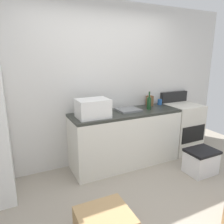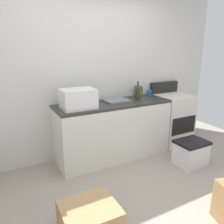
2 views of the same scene
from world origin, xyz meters
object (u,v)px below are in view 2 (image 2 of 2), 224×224
Objects in this scene: storage_bin at (191,153)px; stove_oven at (171,118)px; coffee_mug at (149,93)px; microwave at (78,99)px; wine_bottle at (138,93)px; cardboard_box_large at (90,219)px; knife_block at (139,91)px.

stove_oven is at bearing 67.80° from storage_bin.
storage_bin is (0.08, -0.97, -0.76)m from coffee_mug.
microwave is 1.02m from wine_bottle.
storage_bin is (0.47, -0.77, -0.82)m from wine_bottle.
microwave is 1.54m from cardboard_box_large.
stove_oven is 0.83m from knife_block.
coffee_mug is 2.42m from cardboard_box_large.
cardboard_box_large is (-1.55, -1.47, -0.85)m from knife_block.
wine_bottle reaches higher than knife_block.
storage_bin reaches higher than cardboard_box_large.
knife_block is at bearing 43.42° from cardboard_box_large.
coffee_mug is 0.22m from knife_block.
coffee_mug is (-0.40, 0.17, 0.48)m from stove_oven.
knife_block is at bearing 174.39° from coffee_mug.
wine_bottle is 2.05m from cardboard_box_large.
wine_bottle reaches higher than cardboard_box_large.
knife_block is (-0.62, 0.19, 0.52)m from stove_oven.
wine_bottle is at bearing 121.37° from storage_bin.
knife_block is at bearing 162.84° from stove_oven.
cardboard_box_large is at bearing -136.58° from knife_block.
stove_oven is 2.39× the size of microwave.
microwave is at bearing -170.11° from coffee_mug.
cardboard_box_large is at bearing -106.68° from microwave.
knife_block is 0.39× the size of storage_bin.
wine_bottle reaches higher than microwave.
coffee_mug is 1.23m from storage_bin.
microwave reaches higher than knife_block.
wine_bottle is at bearing 2.45° from microwave.
wine_bottle is 0.58× the size of cardboard_box_large.
knife_block reaches higher than cardboard_box_large.
stove_oven is 0.96m from wine_bottle.
knife_block is at bearing 12.59° from microwave.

